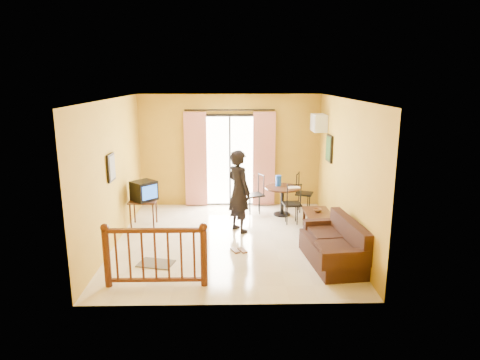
{
  "coord_description": "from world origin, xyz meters",
  "views": [
    {
      "loc": [
        0.03,
        -8.08,
        3.2
      ],
      "look_at": [
        0.21,
        0.2,
        1.2
      ],
      "focal_mm": 32.0,
      "sensor_mm": 36.0,
      "label": 1
    }
  ],
  "objects_px": {
    "dining_table": "(282,193)",
    "coffee_table": "(318,219)",
    "sofa": "(335,247)",
    "television": "(144,191)",
    "standing_person": "(239,191)"
  },
  "relations": [
    {
      "from": "coffee_table",
      "to": "standing_person",
      "type": "height_order",
      "value": "standing_person"
    },
    {
      "from": "dining_table",
      "to": "coffee_table",
      "type": "xyz_separation_m",
      "value": [
        0.61,
        -1.18,
        -0.25
      ]
    },
    {
      "from": "dining_table",
      "to": "standing_person",
      "type": "bearing_deg",
      "value": -134.72
    },
    {
      "from": "sofa",
      "to": "television",
      "type": "bearing_deg",
      "value": 144.44
    },
    {
      "from": "television",
      "to": "sofa",
      "type": "height_order",
      "value": "television"
    },
    {
      "from": "coffee_table",
      "to": "standing_person",
      "type": "xyz_separation_m",
      "value": [
        -1.66,
        0.12,
        0.59
      ]
    },
    {
      "from": "dining_table",
      "to": "coffee_table",
      "type": "bearing_deg",
      "value": -62.43
    },
    {
      "from": "coffee_table",
      "to": "sofa",
      "type": "bearing_deg",
      "value": -89.93
    },
    {
      "from": "television",
      "to": "dining_table",
      "type": "distance_m",
      "value": 3.19
    },
    {
      "from": "sofa",
      "to": "standing_person",
      "type": "height_order",
      "value": "standing_person"
    },
    {
      "from": "dining_table",
      "to": "standing_person",
      "type": "distance_m",
      "value": 1.52
    },
    {
      "from": "coffee_table",
      "to": "dining_table",
      "type": "bearing_deg",
      "value": 117.57
    },
    {
      "from": "sofa",
      "to": "standing_person",
      "type": "xyz_separation_m",
      "value": [
        -1.66,
        1.68,
        0.58
      ]
    },
    {
      "from": "television",
      "to": "standing_person",
      "type": "distance_m",
      "value": 2.09
    },
    {
      "from": "coffee_table",
      "to": "sofa",
      "type": "xyz_separation_m",
      "value": [
        0.0,
        -1.55,
        0.01
      ]
    }
  ]
}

